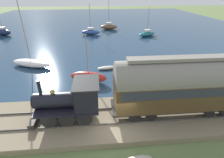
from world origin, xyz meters
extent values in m
plane|color=#607542|center=(0.00, 0.00, 0.00)|extent=(200.00, 200.00, 0.00)
cube|color=navy|center=(44.12, 0.00, 0.00)|extent=(80.00, 80.00, 0.01)
cube|color=#84755B|center=(1.09, 0.00, 0.23)|extent=(5.45, 56.00, 0.46)
cube|color=#4C4742|center=(0.15, 0.00, 0.52)|extent=(0.07, 54.88, 0.12)
cube|color=#4C4742|center=(2.03, 0.00, 0.52)|extent=(0.07, 54.88, 0.12)
cylinder|color=black|center=(0.15, 2.35, 1.17)|extent=(0.12, 1.18, 1.18)
cylinder|color=black|center=(2.03, 2.35, 1.17)|extent=(0.12, 1.18, 1.18)
cylinder|color=black|center=(0.15, 3.61, 1.17)|extent=(0.12, 1.18, 1.18)
cylinder|color=black|center=(2.03, 3.61, 1.17)|extent=(0.12, 1.18, 1.18)
cylinder|color=black|center=(0.15, 4.87, 1.17)|extent=(0.12, 1.18, 1.18)
cylinder|color=black|center=(2.03, 4.87, 1.17)|extent=(0.12, 1.18, 1.18)
cube|color=black|center=(1.09, 3.61, 1.64)|extent=(2.38, 4.57, 0.12)
cylinder|color=black|center=(1.09, 4.52, 2.27)|extent=(1.12, 2.74, 1.12)
cylinder|color=black|center=(1.09, 5.93, 2.27)|extent=(1.07, 0.08, 1.07)
cylinder|color=black|center=(1.09, 5.35, 3.36)|extent=(0.24, 0.24, 1.07)
sphere|color=tan|center=(1.09, 4.52, 2.97)|extent=(0.36, 0.36, 0.36)
cube|color=black|center=(1.09, 2.12, 2.62)|extent=(2.28, 1.60, 1.82)
cube|color=#282828|center=(1.09, 2.12, 3.58)|extent=(2.48, 1.84, 0.10)
cube|color=#2D2823|center=(1.09, 6.14, 0.76)|extent=(2.18, 0.44, 0.32)
cylinder|color=black|center=(2.03, -8.42, 0.96)|extent=(0.12, 0.76, 0.76)
cylinder|color=black|center=(0.15, -7.14, 0.96)|extent=(0.12, 0.76, 0.76)
cylinder|color=black|center=(2.03, -7.14, 0.96)|extent=(0.12, 0.76, 0.76)
cylinder|color=black|center=(0.15, -2.52, 0.96)|extent=(0.12, 0.76, 0.76)
cylinder|color=black|center=(2.03, -2.52, 0.96)|extent=(0.12, 0.76, 0.76)
cylinder|color=black|center=(0.15, -1.24, 0.96)|extent=(0.12, 0.76, 0.76)
cylinder|color=black|center=(2.03, -1.24, 0.96)|extent=(0.12, 0.76, 0.76)
cube|color=black|center=(1.09, -4.83, 1.27)|extent=(2.16, 10.26, 0.16)
cube|color=#4C381E|center=(1.09, -4.83, 2.56)|extent=(2.40, 9.85, 2.43)
cube|color=#2D333D|center=(1.09, -4.83, 2.99)|extent=(2.43, 9.23, 0.68)
cylinder|color=gray|center=(1.09, -4.83, 3.78)|extent=(2.51, 9.85, 2.51)
cube|color=gray|center=(1.09, -4.83, 5.15)|extent=(0.84, 8.21, 0.24)
ellipsoid|color=#192347|center=(31.65, 21.95, 0.68)|extent=(3.02, 4.23, 1.35)
cube|color=silver|center=(31.65, 21.95, 1.59)|extent=(1.41, 1.46, 0.45)
ellipsoid|color=#B72D23|center=(7.85, 2.33, 0.62)|extent=(2.18, 4.33, 1.22)
cylinder|color=#9E8460|center=(7.85, 2.33, 3.30)|extent=(0.10, 0.10, 4.13)
ellipsoid|color=white|center=(12.96, 10.13, 0.47)|extent=(3.69, 5.92, 0.92)
cylinder|color=#9E8460|center=(12.96, 10.13, 4.87)|extent=(0.10, 0.10, 7.87)
ellipsoid|color=brown|center=(35.80, -2.08, 0.64)|extent=(2.22, 4.37, 1.26)
cylinder|color=#9E8460|center=(35.80, -2.08, 4.69)|extent=(0.10, 0.10, 6.83)
cube|color=silver|center=(35.80, -2.08, 1.50)|extent=(1.20, 1.37, 0.45)
ellipsoid|color=#1E707A|center=(28.08, -9.93, 0.47)|extent=(3.61, 4.70, 0.93)
cylinder|color=#9E8460|center=(28.08, -9.93, 3.45)|extent=(0.10, 0.10, 5.02)
cube|color=silver|center=(28.08, -9.93, 1.17)|extent=(1.51, 1.65, 0.45)
ellipsoid|color=#335199|center=(30.42, 2.45, 0.57)|extent=(1.74, 4.22, 1.12)
cylinder|color=#9E8460|center=(30.42, 2.45, 3.84)|extent=(0.10, 0.10, 5.43)
cube|color=silver|center=(30.42, 2.45, 1.35)|extent=(0.94, 1.30, 0.45)
ellipsoid|color=#B7B2A3|center=(11.16, -0.01, 0.19)|extent=(1.23, 2.69, 0.37)
ellipsoid|color=beige|center=(7.28, -1.53, 0.18)|extent=(1.56, 2.30, 0.35)
camera|label=1|loc=(-9.74, 1.27, 9.47)|focal=28.00mm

